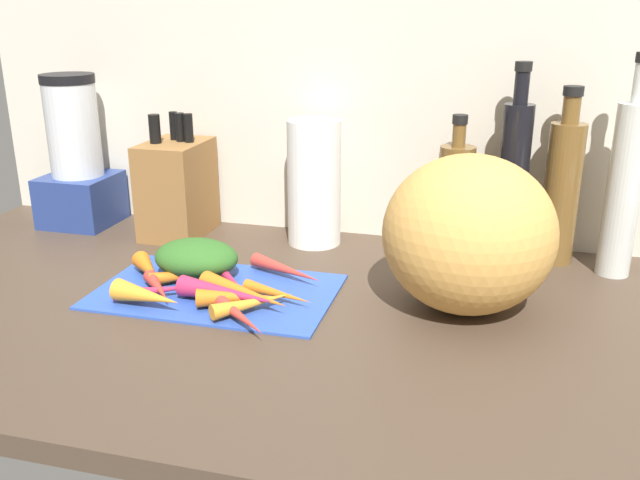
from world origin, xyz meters
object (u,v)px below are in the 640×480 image
Objects in this scene: carrot_3 at (253,303)px; carrot_4 at (194,274)px; bottle_1 at (513,178)px; winter_squash at (468,234)px; knife_block at (177,187)px; carrot_0 at (237,297)px; carrot_9 at (286,270)px; carrot_11 at (229,294)px; carrot_2 at (244,293)px; carrot_8 at (147,296)px; carrot_10 at (158,290)px; blender_appliance at (77,161)px; carrot_5 at (149,270)px; bottle_0 at (455,198)px; bottle_2 at (562,189)px; carrot_7 at (227,276)px; cutting_board at (216,290)px; carrot_1 at (158,288)px; carrot_6 at (278,294)px; bottle_3 at (624,188)px; paper_towel_roll at (314,183)px.

carrot_3 reaches higher than carrot_4.
winter_squash is at bearing -104.15° from bottle_1.
carrot_0 is at bearing -51.69° from knife_block.
carrot_11 is at bearing -111.41° from carrot_9.
bottle_1 reaches higher than knife_block.
carrot_3 is at bearing -44.66° from carrot_2.
carrot_8 is 4.02cm from carrot_10.
blender_appliance is (-47.78, 32.63, 11.17)cm from carrot_0.
blender_appliance is at bearing 138.54° from carrot_5.
winter_squash is at bearing -81.25° from bottle_0.
carrot_10 is 0.39× the size of bottle_1.
winter_squash is 0.83× the size of blender_appliance.
carrot_10 is at bearing -150.52° from bottle_2.
bottle_1 is (6.10, 24.19, 3.10)cm from winter_squash.
blender_appliance is 0.88× the size of bottle_1.
carrot_9 is at bearing 86.84° from carrot_3.
carrot_4 is 7.66cm from carrot_5.
carrot_2 is 8.24cm from carrot_7.
winter_squash is 25.13cm from bottle_1.
bottle_1 is at bearing 32.42° from cutting_board.
bottle_1 is (57.52, 27.62, 12.70)cm from carrot_5.
carrot_7 is at bearing -176.41° from winter_squash.
carrot_3 is (16.52, -1.75, 0.09)cm from carrot_1.
carrot_0 is 13.74cm from carrot_1.
carrot_4 is at bearing 166.34° from carrot_6.
winter_squash is (29.48, -3.16, 9.91)cm from carrot_9.
bottle_1 is (36.35, 35.06, 13.02)cm from carrot_3.
bottle_0 is at bearing 38.44° from carrot_7.
bottle_2 reaches higher than winter_squash.
carrot_5 reaches higher than carrot_1.
bottle_1 is at bearing 32.84° from carrot_10.
carrot_2 is 1.21× the size of carrot_10.
carrot_0 is 66.21cm from bottle_3.
winter_squash is (51.42, 3.43, 9.60)cm from carrot_5.
carrot_5 is at bearing 160.62° from carrot_3.
carrot_2 is at bearing -139.64° from bottle_1.
carrot_1 is 55.36cm from bottle_0.
cutting_board is 1.49× the size of winter_squash.
paper_towel_roll is (8.81, 27.73, 11.56)cm from cutting_board.
carrot_0 is at bearing -143.50° from carrot_6.
paper_towel_roll is at bearing -176.97° from bottle_0.
carrot_6 is at bearing -6.76° from carrot_5.
blender_appliance is at bearing -178.44° from bottle_0.
carrot_0 is 1.14× the size of carrot_5.
bottle_2 reaches higher than bottle_0.
paper_towel_roll reaches higher than carrot_7.
bottle_3 is at bearing 23.06° from carrot_1.
carrot_6 is 0.91× the size of carrot_10.
carrot_3 is 16.05cm from carrot_4.
bottle_0 is at bearing 172.40° from bottle_3.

